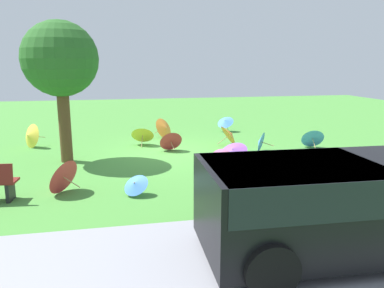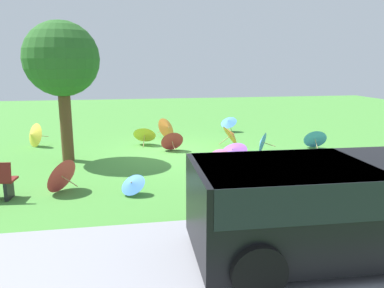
% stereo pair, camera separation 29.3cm
% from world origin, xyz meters
% --- Properties ---
extents(ground, '(40.00, 40.00, 0.00)m').
position_xyz_m(ground, '(0.00, 0.00, 0.00)').
color(ground, '#478C38').
extents(road_strip, '(40.00, 3.84, 0.01)m').
position_xyz_m(road_strip, '(0.00, 7.66, 0.00)').
color(road_strip, gray).
rests_on(road_strip, ground).
extents(van_dark, '(4.65, 2.23, 1.53)m').
position_xyz_m(van_dark, '(-1.54, 7.46, 0.91)').
color(van_dark, black).
rests_on(van_dark, ground).
extents(shade_tree, '(2.25, 2.25, 4.28)m').
position_xyz_m(shade_tree, '(3.37, 0.52, 3.10)').
color(shade_tree, brown).
rests_on(shade_tree, ground).
extents(parasol_blue_0, '(0.72, 0.72, 0.70)m').
position_xyz_m(parasol_blue_0, '(-3.05, 0.44, 0.35)').
color(parasol_blue_0, tan).
rests_on(parasol_blue_0, ground).
extents(parasol_yellow_0, '(0.82, 0.88, 0.82)m').
position_xyz_m(parasol_yellow_0, '(-3.82, 4.05, 0.49)').
color(parasol_yellow_0, tan).
rests_on(parasol_yellow_0, ground).
extents(parasol_blue_1, '(0.79, 0.79, 0.52)m').
position_xyz_m(parasol_blue_1, '(1.45, 4.11, 0.29)').
color(parasol_blue_1, tan).
rests_on(parasol_blue_1, ground).
extents(parasol_yellow_1, '(0.90, 0.94, 0.90)m').
position_xyz_m(parasol_yellow_1, '(4.90, -1.76, 0.45)').
color(parasol_yellow_1, tan).
rests_on(parasol_yellow_1, ground).
extents(parasol_orange_0, '(0.84, 0.91, 0.82)m').
position_xyz_m(parasol_orange_0, '(-2.34, -0.72, 0.41)').
color(parasol_orange_0, tan).
rests_on(parasol_orange_0, ground).
extents(parasol_blue_2, '(0.98, 0.98, 0.74)m').
position_xyz_m(parasol_blue_2, '(-2.96, -3.48, 0.47)').
color(parasol_blue_2, tan).
rests_on(parasol_blue_2, ground).
extents(parasol_yellow_3, '(0.95, 0.86, 0.78)m').
position_xyz_m(parasol_yellow_3, '(0.86, -1.42, 0.43)').
color(parasol_yellow_3, tan).
rests_on(parasol_yellow_3, ground).
extents(parasol_purple_0, '(1.15, 1.15, 0.73)m').
position_xyz_m(parasol_purple_0, '(-1.61, 1.93, 0.44)').
color(parasol_purple_0, tan).
rests_on(parasol_purple_0, ground).
extents(parasol_red_0, '(0.89, 0.99, 0.87)m').
position_xyz_m(parasol_red_0, '(3.14, 3.58, 0.43)').
color(parasol_red_0, tan).
rests_on(parasol_red_0, ground).
extents(parasol_red_1, '(0.85, 0.75, 0.76)m').
position_xyz_m(parasol_red_1, '(-0.02, -0.29, 0.38)').
color(parasol_red_1, tan).
rests_on(parasol_red_1, ground).
extents(parasol_blue_4, '(0.92, 0.91, 0.77)m').
position_xyz_m(parasol_blue_4, '(-5.15, 0.22, 0.39)').
color(parasol_blue_4, tan).
rests_on(parasol_blue_4, ground).
extents(parasol_pink_1, '(0.81, 0.85, 0.80)m').
position_xyz_m(parasol_pink_1, '(-0.87, 3.14, 0.40)').
color(parasol_pink_1, tan).
rests_on(parasol_pink_1, ground).
extents(parasol_orange_2, '(0.99, 1.02, 0.86)m').
position_xyz_m(parasol_orange_2, '(-0.12, -2.53, 0.43)').
color(parasol_orange_2, tan).
rests_on(parasol_orange_2, ground).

